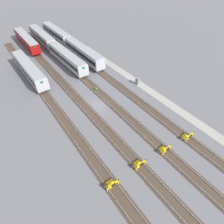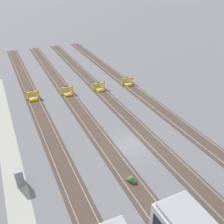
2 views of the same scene
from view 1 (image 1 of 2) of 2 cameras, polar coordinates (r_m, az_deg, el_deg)
The scene contains 18 objects.
ground_plane at distance 36.71m, azimuth -4.52°, elevation 2.22°, with size 400.00×400.00×0.00m, color slate.
service_walkway at distance 42.92m, azimuth 9.58°, elevation 8.69°, with size 54.00×2.00×0.01m, color #9E9E93.
rail_track_nearest at distance 40.24m, azimuth 4.78°, elevation 6.59°, with size 90.00×2.23×0.21m.
rail_track_near_inner at distance 37.73m, azimuth -1.24°, elevation 3.81°, with size 90.00×2.24×0.21m.
rail_track_middle at distance 35.79m, azimuth -7.97°, elevation 0.65°, with size 90.00×2.24×0.21m.
rail_track_far_inner at distance 34.51m, azimuth -15.32°, elevation -2.83°, with size 90.00×2.23×0.21m.
subway_car_front_row_leftmost at distance 67.91m, azimuth -21.87°, elevation 21.84°, with size 18.02×2.94×3.70m.
subway_car_front_row_left_inner at distance 51.27m, azimuth -14.54°, elevation 16.73°, with size 18.06×3.21×3.70m.
subway_car_front_row_centre at distance 53.16m, azimuth -9.29°, elevation 18.52°, with size 18.01×2.92×3.70m.
subway_car_front_row_right_inner at distance 48.97m, azimuth -25.45°, elevation 12.48°, with size 18.06×3.23×3.70m.
subway_car_front_row_rightmost at distance 66.82m, azimuth -26.11°, elevation 20.27°, with size 18.00×2.84×3.70m.
subway_car_back_row_leftmost at distance 69.60m, azimuth -17.74°, elevation 23.32°, with size 18.03×3.05×3.70m.
bumper_stop_nearest_track at distance 32.94m, azimuth 23.51°, elevation -7.32°, with size 1.35×2.00×1.22m.
bumper_stop_near_inner_track at distance 29.96m, azimuth 16.95°, elevation -11.55°, with size 1.36×2.01×1.22m.
bumper_stop_middle_track at distance 27.63m, azimuth 8.97°, elevation -16.46°, with size 1.34×2.00×1.22m.
bumper_stop_far_inner_track at distance 25.95m, azimuth -0.00°, elevation -22.52°, with size 1.38×2.01×1.22m.
electrical_cabinet at distance 42.70m, azimuth 8.38°, elevation 9.94°, with size 0.90×0.73×1.60m.
weed_clump at distance 40.94m, azimuth -5.32°, elevation 7.63°, with size 0.92×0.70×0.64m.
Camera 1 is at (-23.79, 13.88, 24.27)m, focal length 28.00 mm.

